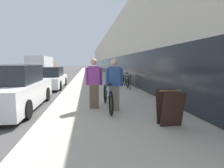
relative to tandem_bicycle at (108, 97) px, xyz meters
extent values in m
cube|color=#B2AA99|center=(0.15, 19.64, -0.46)|extent=(4.46, 70.00, 0.12)
cube|color=beige|center=(7.43, 27.64, 2.64)|extent=(10.00, 70.00, 6.31)
cube|color=#1E2328|center=(2.47, 27.64, 0.73)|extent=(0.10, 63.00, 2.20)
torus|color=black|center=(0.00, 0.85, -0.02)|extent=(0.06, 0.74, 0.74)
torus|color=black|center=(0.00, -0.84, -0.02)|extent=(0.06, 0.74, 0.74)
cylinder|color=#2D56A8|center=(0.00, 0.01, 0.20)|extent=(0.04, 1.43, 0.04)
cylinder|color=#2D56A8|center=(0.00, -0.33, 0.10)|extent=(0.04, 0.86, 0.34)
cylinder|color=#2D56A8|center=(0.00, -0.53, 0.36)|extent=(0.03, 0.03, 0.31)
cube|color=black|center=(0.00, -0.53, 0.51)|extent=(0.11, 0.22, 0.05)
cylinder|color=#2D56A8|center=(0.00, 0.72, 0.36)|extent=(0.03, 0.03, 0.32)
cylinder|color=silver|center=(0.00, 0.72, 0.53)|extent=(0.52, 0.03, 0.03)
cube|color=#756B5B|center=(0.18, -0.30, 0.02)|extent=(0.32, 0.23, 0.82)
cube|color=#33518E|center=(0.18, -0.30, 0.74)|extent=(0.39, 0.23, 0.63)
cylinder|color=#33518E|center=(-0.06, -0.30, 0.71)|extent=(0.10, 0.10, 0.60)
cylinder|color=#33518E|center=(0.42, -0.30, 0.71)|extent=(0.10, 0.10, 0.60)
sphere|color=beige|center=(0.18, -0.30, 1.21)|extent=(0.22, 0.22, 0.22)
cube|color=brown|center=(-0.46, 0.12, 0.02)|extent=(0.32, 0.23, 0.83)
cube|color=#933D93|center=(-0.46, 0.12, 0.75)|extent=(0.39, 0.23, 0.64)
cylinder|color=#933D93|center=(-0.71, 0.12, 0.72)|extent=(0.10, 0.10, 0.60)
cylinder|color=#933D93|center=(-0.22, 0.12, 0.72)|extent=(0.10, 0.10, 0.60)
sphere|color=tan|center=(-0.46, 0.12, 1.22)|extent=(0.23, 0.23, 0.23)
cylinder|color=black|center=(1.80, 4.00, 0.01)|extent=(0.05, 0.05, 0.82)
cylinder|color=black|center=(1.80, 4.55, 0.01)|extent=(0.05, 0.05, 0.82)
cylinder|color=black|center=(1.80, 4.27, 0.42)|extent=(0.05, 0.55, 0.05)
torus|color=black|center=(1.93, 6.19, -0.02)|extent=(0.06, 0.75, 0.75)
torus|color=black|center=(1.93, 5.21, -0.02)|extent=(0.06, 0.75, 0.75)
cylinder|color=#B7BCC1|center=(1.93, 5.70, 0.21)|extent=(0.04, 0.83, 0.04)
cylinder|color=#B7BCC1|center=(1.93, 5.50, 0.10)|extent=(0.04, 0.51, 0.34)
cylinder|color=#B7BCC1|center=(1.93, 5.39, 0.36)|extent=(0.03, 0.03, 0.31)
cube|color=black|center=(1.93, 5.39, 0.52)|extent=(0.11, 0.22, 0.05)
cylinder|color=#B7BCC1|center=(1.93, 6.11, 0.37)|extent=(0.03, 0.03, 0.33)
cylinder|color=silver|center=(1.93, 6.11, 0.53)|extent=(0.52, 0.03, 0.03)
cube|color=#331E19|center=(1.36, -2.04, 0.05)|extent=(0.56, 0.20, 0.89)
cube|color=#331E19|center=(1.36, -1.68, 0.05)|extent=(0.56, 0.20, 0.89)
cylinder|color=#93704C|center=(1.36, -1.86, 0.49)|extent=(0.56, 0.03, 0.03)
cube|color=white|center=(-3.33, 0.86, 0.04)|extent=(1.72, 4.44, 0.81)
cube|color=#1E2328|center=(-3.33, 0.86, 0.77)|extent=(1.48, 2.22, 0.66)
cylinder|color=silver|center=(-3.33, 1.35, 1.15)|extent=(1.84, 0.04, 0.04)
cylinder|color=silver|center=(-3.33, 0.38, 1.15)|extent=(1.84, 0.04, 0.04)
cylinder|color=black|center=(-4.12, 2.20, -0.22)|extent=(0.22, 0.60, 0.60)
cylinder|color=black|center=(-2.53, 2.20, -0.22)|extent=(0.22, 0.60, 0.60)
cylinder|color=black|center=(-2.53, -0.47, -0.22)|extent=(0.22, 0.60, 0.60)
cube|color=white|center=(-3.22, 6.55, -0.05)|extent=(1.77, 4.53, 0.64)
cube|color=#1E2328|center=(-3.22, 6.55, 0.59)|extent=(1.52, 2.26, 0.64)
cylinder|color=black|center=(-4.04, 7.91, -0.22)|extent=(0.22, 0.60, 0.60)
cylinder|color=black|center=(-2.40, 7.91, -0.22)|extent=(0.22, 0.60, 0.60)
cylinder|color=black|center=(-4.04, 5.19, -0.22)|extent=(0.22, 0.60, 0.60)
cylinder|color=black|center=(-2.40, 5.19, -0.22)|extent=(0.22, 0.60, 0.60)
cube|color=orange|center=(-6.61, 21.56, 0.46)|extent=(1.96, 1.85, 1.50)
cube|color=white|center=(-6.61, 17.85, 0.86)|extent=(2.13, 5.56, 2.30)
cylinder|color=black|center=(-7.58, 21.08, -0.10)|extent=(0.28, 0.84, 0.84)
cylinder|color=black|center=(-5.65, 21.08, -0.10)|extent=(0.28, 0.84, 0.84)
cylinder|color=black|center=(-7.58, 16.74, -0.10)|extent=(0.28, 0.84, 0.84)
cylinder|color=black|center=(-5.65, 16.74, -0.10)|extent=(0.28, 0.84, 0.84)
camera|label=1|loc=(-0.70, -5.91, 1.17)|focal=28.00mm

